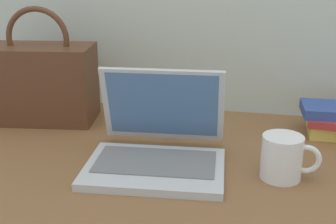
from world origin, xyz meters
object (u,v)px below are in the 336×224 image
at_px(handbag, 42,81).
at_px(remote_control_near, 183,123).
at_px(coffee_mug, 283,157).
at_px(laptop, 158,145).

bearing_deg(handbag, remote_control_near, 2.21).
relative_size(coffee_mug, remote_control_near, 0.77).
bearing_deg(coffee_mug, remote_control_near, 135.65).
relative_size(coffee_mug, handbag, 0.39).
relative_size(laptop, coffee_mug, 2.54).
relative_size(laptop, remote_control_near, 1.95).
distance_m(laptop, handbag, 0.46).
height_order(laptop, coffee_mug, laptop).
height_order(coffee_mug, remote_control_near, coffee_mug).
xyz_separation_m(coffee_mug, handbag, (-0.68, 0.24, 0.07)).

